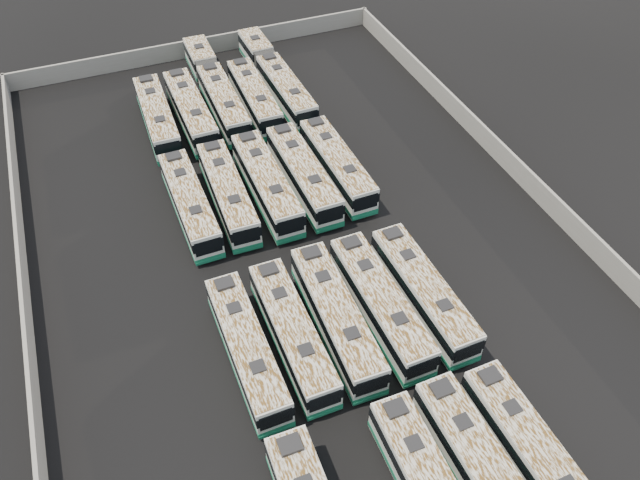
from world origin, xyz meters
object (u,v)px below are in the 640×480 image
Objects in this scene: bus_front_far_right at (533,456)px; bus_midback_far_left at (190,204)px; bus_midfront_right at (380,304)px; bus_midfront_far_left at (247,349)px; bus_midback_center at (267,184)px; bus_midback_far_right at (337,165)px; bus_midfront_far_right at (423,292)px; bus_front_right at (483,473)px; bus_midback_right at (303,174)px; bus_back_far_left at (158,117)px; bus_back_right at (255,98)px; bus_back_far_right at (276,77)px; bus_midfront_center at (336,317)px; bus_midback_left at (228,193)px; bus_midfront_left at (293,333)px; bus_back_left at (191,111)px; bus_back_center at (216,88)px.

bus_front_far_right is 1.00× the size of bus_midback_far_left.
bus_midfront_far_left is at bearing 179.51° from bus_midfront_right.
bus_midback_far_right is (7.07, 0.20, -0.06)m from bus_midback_center.
bus_midfront_far_right reaches higher than bus_midback_far_right.
bus_midfront_right is at bearing 89.15° from bus_front_right.
bus_midback_right is (10.69, -0.03, 0.07)m from bus_midback_far_left.
bus_midfront_right is (-0.05, 14.11, 0.02)m from bus_front_right.
bus_back_far_left is (-14.09, 31.08, 0.01)m from bus_midfront_far_right.
bus_front_right is 30.86m from bus_midback_center.
bus_midback_right is at bearing 88.80° from bus_front_right.
bus_midfront_right reaches higher than bus_front_far_right.
bus_front_right is 1.02× the size of bus_back_right.
bus_front_far_right is at bearing -91.09° from bus_back_far_right.
bus_midfront_right is 34.27m from bus_back_far_right.
bus_midfront_center reaches higher than bus_back_far_right.
bus_back_far_right is (10.57, 17.42, -0.03)m from bus_midback_left.
bus_back_far_right is (14.00, 3.14, -0.05)m from bus_back_far_left.
bus_midback_far_right is (3.49, 0.20, -0.05)m from bus_midback_right.
bus_midfront_right is 18.11m from bus_midback_left.
bus_front_far_right is 32.75m from bus_midback_left.
bus_midfront_left is 0.98× the size of bus_midback_left.
bus_midfront_far_right is at bearing -0.74° from bus_midfront_left.
bus_midback_right is (7.20, -0.11, 0.04)m from bus_midback_left.
bus_front_right is 0.98× the size of bus_midfront_center.
bus_back_left is (3.48, 30.80, 0.08)m from bus_midfront_far_left.
bus_midback_right is (10.61, 16.63, 0.08)m from bus_midfront_far_left.
bus_midback_left reaches higher than bus_back_center.
bus_front_right is at bearing -83.66° from bus_midback_center.
bus_midfront_right is at bearing -91.06° from bus_midback_right.
bus_midfront_right is (10.49, 0.07, 0.07)m from bus_midfront_far_left.
bus_front_right is at bearing -75.50° from bus_midback_left.
bus_back_right is at bearing 0.24° from bus_back_left.
bus_back_center is (0.06, 17.75, -0.06)m from bus_midback_center.
bus_midfront_far_right is (3.58, -0.13, -0.04)m from bus_midfront_right.
bus_midfront_left reaches higher than bus_back_right.
bus_front_far_right is 0.96× the size of bus_midfront_center.
bus_front_right is at bearing -105.51° from bus_midfront_far_right.
bus_back_left is (-10.63, 13.97, 0.06)m from bus_midback_far_right.
bus_back_far_left is (-0.02, 31.02, 0.05)m from bus_midfront_far_left.
bus_midfront_left is (3.46, 0.06, 0.01)m from bus_midfront_far_left.
bus_midfront_far_left is at bearing 178.40° from bus_midfront_far_right.
bus_back_right is at bearing 70.86° from bus_midfront_far_left.
bus_front_far_right is at bearing -84.45° from bus_back_right.
bus_midfront_far_left is at bearing -130.83° from bus_midback_far_right.
bus_midback_far_right is at bearing -74.43° from bus_back_right.
bus_midback_far_right is at bearing -53.45° from bus_back_left.
bus_midfront_right is at bearing -103.03° from bus_midback_far_right.
bus_midfront_right is 0.99× the size of bus_midback_center.
bus_midback_far_left is at bearing 113.05° from bus_front_far_right.
bus_midback_far_left is at bearing 179.18° from bus_midback_right.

